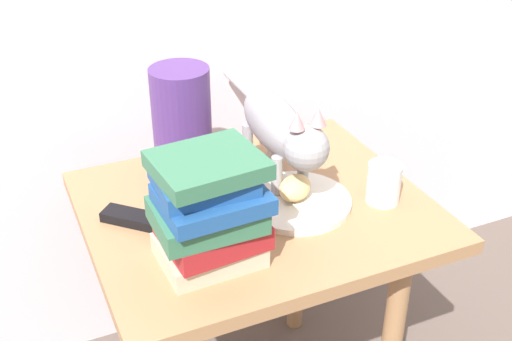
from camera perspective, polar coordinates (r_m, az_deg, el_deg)
side_table at (r=1.39m, az=0.00°, el=-6.26°), size 0.69×0.58×0.60m
plate at (r=1.34m, az=3.52°, el=-2.74°), size 0.23×0.23×0.01m
bread_roll at (r=1.32m, az=3.44°, el=-1.52°), size 0.10×0.10×0.05m
cat at (r=1.35m, az=2.10°, el=3.67°), size 0.10×0.48×0.23m
book_stack at (r=1.13m, az=-4.16°, el=-3.59°), size 0.19×0.18×0.21m
green_vase at (r=1.38m, az=-6.49°, el=3.92°), size 0.12×0.12×0.26m
candle_jar at (r=1.36m, az=11.13°, el=-1.25°), size 0.07×0.07×0.08m
tv_remote at (r=1.30m, az=-10.26°, el=-4.23°), size 0.14×0.14×0.02m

